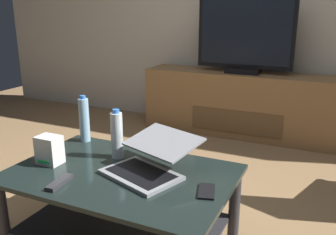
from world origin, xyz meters
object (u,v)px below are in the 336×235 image
(water_bottle_far, at_px, (84,120))
(tv_remote, at_px, (60,182))
(television, at_px, (245,35))
(router_box, at_px, (49,150))
(laptop, at_px, (150,161))
(cell_phone, at_px, (206,191))
(media_cabinet, at_px, (242,104))
(water_bottle_near, at_px, (117,135))
(coffee_table, at_px, (122,198))

(water_bottle_far, distance_m, tv_remote, 0.59)
(water_bottle_far, bearing_deg, television, 73.92)
(router_box, height_order, tv_remote, router_box)
(laptop, height_order, cell_phone, laptop)
(media_cabinet, bearing_deg, cell_phone, -80.26)
(water_bottle_near, relative_size, water_bottle_far, 0.95)
(media_cabinet, distance_m, tv_remote, 2.37)
(coffee_table, distance_m, television, 2.21)
(coffee_table, height_order, television, television)
(router_box, height_order, water_bottle_near, water_bottle_near)
(coffee_table, relative_size, water_bottle_near, 4.06)
(router_box, bearing_deg, water_bottle_near, 38.10)
(media_cabinet, distance_m, cell_phone, 2.17)
(television, relative_size, cell_phone, 6.56)
(coffee_table, bearing_deg, router_box, -171.15)
(media_cabinet, distance_m, water_bottle_near, 1.99)
(laptop, bearing_deg, router_box, -167.21)
(television, distance_m, water_bottle_near, 2.00)
(water_bottle_near, bearing_deg, laptop, -21.19)
(water_bottle_far, bearing_deg, cell_phone, -19.20)
(water_bottle_far, bearing_deg, laptop, -22.37)
(water_bottle_far, bearing_deg, water_bottle_near, -23.28)
(television, bearing_deg, tv_remote, -96.63)
(media_cabinet, distance_m, router_box, 2.24)
(router_box, xyz_separation_m, cell_phone, (0.84, 0.04, -0.07))
(laptop, bearing_deg, cell_phone, -13.24)
(laptop, height_order, water_bottle_far, water_bottle_far)
(television, distance_m, water_bottle_far, 1.92)
(media_cabinet, distance_m, laptop, 2.07)
(water_bottle_far, xyz_separation_m, cell_phone, (0.89, -0.31, -0.13))
(television, height_order, router_box, television)
(router_box, bearing_deg, coffee_table, 8.85)
(media_cabinet, bearing_deg, television, -90.00)
(media_cabinet, bearing_deg, tv_remote, -96.57)
(media_cabinet, distance_m, television, 0.68)
(water_bottle_near, height_order, cell_phone, water_bottle_near)
(media_cabinet, bearing_deg, water_bottle_near, -95.85)
(router_box, xyz_separation_m, tv_remote, (0.21, -0.17, -0.06))
(water_bottle_near, distance_m, water_bottle_far, 0.35)
(laptop, xyz_separation_m, tv_remote, (-0.32, -0.29, -0.05))
(coffee_table, distance_m, tv_remote, 0.33)
(cell_phone, bearing_deg, media_cabinet, 83.36)
(media_cabinet, bearing_deg, water_bottle_far, -105.90)
(television, height_order, water_bottle_near, television)
(coffee_table, distance_m, water_bottle_near, 0.33)
(television, relative_size, laptop, 1.86)
(media_cabinet, relative_size, water_bottle_far, 6.90)
(tv_remote, bearing_deg, cell_phone, 12.61)
(water_bottle_near, relative_size, tv_remote, 1.69)
(television, distance_m, tv_remote, 2.40)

